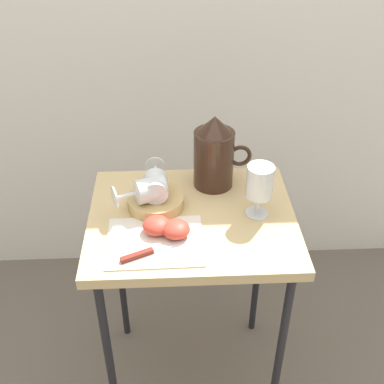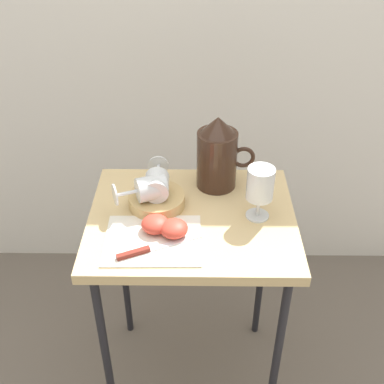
# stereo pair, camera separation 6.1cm
# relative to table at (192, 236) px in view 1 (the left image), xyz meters

# --- Properties ---
(ground_plane) EXTENTS (6.00, 6.00, 0.00)m
(ground_plane) POSITION_rel_table_xyz_m (0.00, 0.00, -0.65)
(ground_plane) COLOR #665B51
(curtain_drape) EXTENTS (2.40, 0.03, 1.89)m
(curtain_drape) POSITION_rel_table_xyz_m (0.00, 0.64, 0.30)
(curtain_drape) COLOR silver
(curtain_drape) RESTS_ON ground_plane
(table) EXTENTS (0.57, 0.47, 0.72)m
(table) POSITION_rel_table_xyz_m (0.00, 0.00, 0.00)
(table) COLOR tan
(table) RESTS_ON ground_plane
(linen_napkin) EXTENTS (0.25, 0.20, 0.00)m
(linen_napkin) POSITION_rel_table_xyz_m (-0.10, -0.11, 0.08)
(linen_napkin) COLOR silver
(linen_napkin) RESTS_ON table
(basket_tray) EXTENTS (0.16, 0.16, 0.03)m
(basket_tray) POSITION_rel_table_xyz_m (-0.10, 0.05, 0.09)
(basket_tray) COLOR tan
(basket_tray) RESTS_ON table
(pitcher) EXTENTS (0.17, 0.12, 0.22)m
(pitcher) POSITION_rel_table_xyz_m (0.07, 0.15, 0.17)
(pitcher) COLOR #382319
(pitcher) RESTS_ON table
(wine_glass_upright) EXTENTS (0.07, 0.07, 0.15)m
(wine_glass_upright) POSITION_rel_table_xyz_m (0.18, -0.00, 0.17)
(wine_glass_upright) COLOR silver
(wine_glass_upright) RESTS_ON table
(wine_glass_tipped_near) EXTENTS (0.16, 0.11, 0.07)m
(wine_glass_tipped_near) POSITION_rel_table_xyz_m (-0.12, 0.03, 0.14)
(wine_glass_tipped_near) COLOR silver
(wine_glass_tipped_near) RESTS_ON basket_tray
(wine_glass_tipped_far) EXTENTS (0.07, 0.15, 0.07)m
(wine_glass_tipped_far) POSITION_rel_table_xyz_m (-0.10, 0.05, 0.14)
(wine_glass_tipped_far) COLOR silver
(wine_glass_tipped_far) RESTS_ON basket_tray
(apple_half_left) EXTENTS (0.07, 0.07, 0.04)m
(apple_half_left) POSITION_rel_table_xyz_m (-0.10, -0.07, 0.10)
(apple_half_left) COLOR #CC3D2D
(apple_half_left) RESTS_ON linen_napkin
(apple_half_right) EXTENTS (0.07, 0.07, 0.04)m
(apple_half_right) POSITION_rel_table_xyz_m (-0.05, -0.08, 0.10)
(apple_half_right) COLOR #CC3D2D
(apple_half_right) RESTS_ON linen_napkin
(knife) EXTENTS (0.21, 0.11, 0.01)m
(knife) POSITION_rel_table_xyz_m (-0.11, -0.15, 0.08)
(knife) COLOR silver
(knife) RESTS_ON linen_napkin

